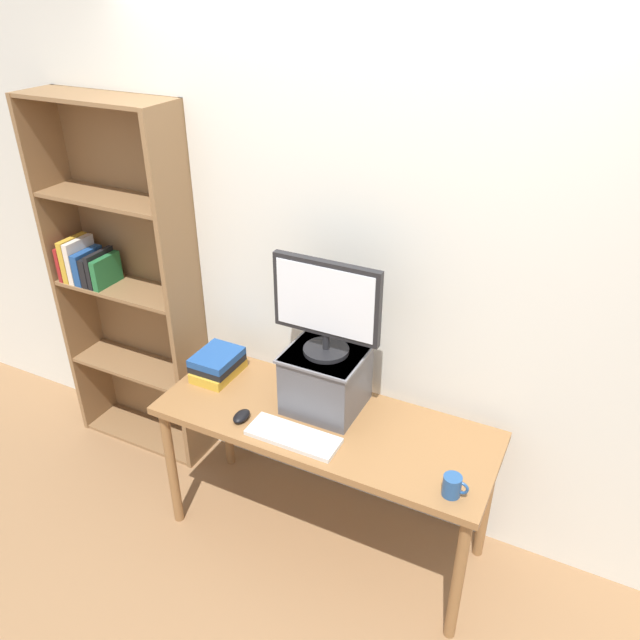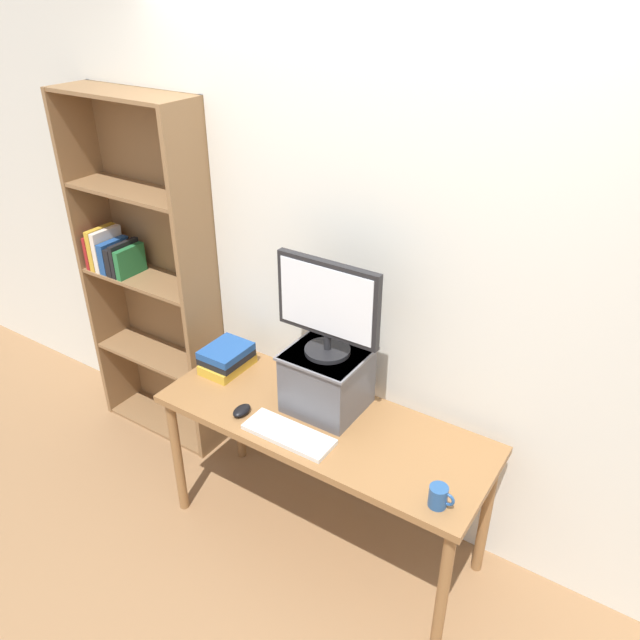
{
  "view_description": "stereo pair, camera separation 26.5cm",
  "coord_description": "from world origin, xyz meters",
  "px_view_note": "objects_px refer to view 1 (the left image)",
  "views": [
    {
      "loc": [
        0.99,
        -2.02,
        2.56
      ],
      "look_at": [
        -0.04,
        0.04,
        1.25
      ],
      "focal_mm": 35.0,
      "sensor_mm": 36.0,
      "label": 1
    },
    {
      "loc": [
        1.22,
        -1.89,
        2.56
      ],
      "look_at": [
        -0.04,
        0.04,
        1.25
      ],
      "focal_mm": 35.0,
      "sensor_mm": 36.0,
      "label": 2
    }
  ],
  "objects_px": {
    "computer_mouse": "(242,416)",
    "riser_box": "(326,378)",
    "book_stack": "(218,364)",
    "bookshelf_unit": "(125,284)",
    "coffee_mug": "(453,486)",
    "keyboard": "(293,436)",
    "desk": "(324,434)",
    "computer_monitor": "(326,305)"
  },
  "relations": [
    {
      "from": "riser_box",
      "to": "coffee_mug",
      "type": "relative_size",
      "value": 3.4
    },
    {
      "from": "desk",
      "to": "computer_mouse",
      "type": "xyz_separation_m",
      "value": [
        -0.34,
        -0.17,
        0.1
      ]
    },
    {
      "from": "computer_monitor",
      "to": "computer_mouse",
      "type": "xyz_separation_m",
      "value": [
        -0.3,
        -0.27,
        -0.52
      ]
    },
    {
      "from": "riser_box",
      "to": "keyboard",
      "type": "height_order",
      "value": "riser_box"
    },
    {
      "from": "computer_mouse",
      "to": "riser_box",
      "type": "bearing_deg",
      "value": 41.88
    },
    {
      "from": "computer_mouse",
      "to": "book_stack",
      "type": "bearing_deg",
      "value": 140.18
    },
    {
      "from": "bookshelf_unit",
      "to": "keyboard",
      "type": "xyz_separation_m",
      "value": [
        1.29,
        -0.44,
        -0.27
      ]
    },
    {
      "from": "riser_box",
      "to": "computer_mouse",
      "type": "distance_m",
      "value": 0.42
    },
    {
      "from": "bookshelf_unit",
      "to": "computer_monitor",
      "type": "xyz_separation_m",
      "value": [
        1.31,
        -0.16,
        0.26
      ]
    },
    {
      "from": "riser_box",
      "to": "coffee_mug",
      "type": "xyz_separation_m",
      "value": [
        0.69,
        -0.29,
        -0.11
      ]
    },
    {
      "from": "computer_mouse",
      "to": "book_stack",
      "type": "relative_size",
      "value": 0.4
    },
    {
      "from": "coffee_mug",
      "to": "computer_mouse",
      "type": "bearing_deg",
      "value": 178.52
    },
    {
      "from": "computer_monitor",
      "to": "computer_mouse",
      "type": "bearing_deg",
      "value": -138.27
    },
    {
      "from": "book_stack",
      "to": "computer_monitor",
      "type": "bearing_deg",
      "value": 1.32
    },
    {
      "from": "desk",
      "to": "computer_monitor",
      "type": "bearing_deg",
      "value": 113.13
    },
    {
      "from": "desk",
      "to": "computer_mouse",
      "type": "height_order",
      "value": "computer_mouse"
    },
    {
      "from": "riser_box",
      "to": "keyboard",
      "type": "relative_size",
      "value": 0.85
    },
    {
      "from": "desk",
      "to": "computer_mouse",
      "type": "distance_m",
      "value": 0.39
    },
    {
      "from": "bookshelf_unit",
      "to": "book_stack",
      "type": "bearing_deg",
      "value": -13.65
    },
    {
      "from": "bookshelf_unit",
      "to": "riser_box",
      "type": "distance_m",
      "value": 1.33
    },
    {
      "from": "riser_box",
      "to": "coffee_mug",
      "type": "bearing_deg",
      "value": -22.87
    },
    {
      "from": "desk",
      "to": "bookshelf_unit",
      "type": "xyz_separation_m",
      "value": [
        -1.36,
        0.26,
        0.36
      ]
    },
    {
      "from": "riser_box",
      "to": "book_stack",
      "type": "height_order",
      "value": "riser_box"
    },
    {
      "from": "computer_mouse",
      "to": "bookshelf_unit",
      "type": "bearing_deg",
      "value": 157.28
    },
    {
      "from": "keyboard",
      "to": "coffee_mug",
      "type": "xyz_separation_m",
      "value": [
        0.72,
        -0.01,
        0.03
      ]
    },
    {
      "from": "computer_monitor",
      "to": "keyboard",
      "type": "xyz_separation_m",
      "value": [
        -0.02,
        -0.28,
        -0.53
      ]
    },
    {
      "from": "book_stack",
      "to": "coffee_mug",
      "type": "distance_m",
      "value": 1.32
    },
    {
      "from": "bookshelf_unit",
      "to": "coffee_mug",
      "type": "height_order",
      "value": "bookshelf_unit"
    },
    {
      "from": "computer_monitor",
      "to": "keyboard",
      "type": "distance_m",
      "value": 0.59
    },
    {
      "from": "computer_monitor",
      "to": "coffee_mug",
      "type": "relative_size",
      "value": 4.77
    },
    {
      "from": "bookshelf_unit",
      "to": "coffee_mug",
      "type": "relative_size",
      "value": 19.49
    },
    {
      "from": "coffee_mug",
      "to": "computer_monitor",
      "type": "bearing_deg",
      "value": 157.23
    },
    {
      "from": "riser_box",
      "to": "computer_mouse",
      "type": "height_order",
      "value": "riser_box"
    },
    {
      "from": "book_stack",
      "to": "coffee_mug",
      "type": "bearing_deg",
      "value": -12.1
    },
    {
      "from": "riser_box",
      "to": "computer_mouse",
      "type": "bearing_deg",
      "value": -138.12
    },
    {
      "from": "desk",
      "to": "keyboard",
      "type": "bearing_deg",
      "value": -110.17
    },
    {
      "from": "coffee_mug",
      "to": "desk",
      "type": "bearing_deg",
      "value": 163.62
    },
    {
      "from": "desk",
      "to": "riser_box",
      "type": "bearing_deg",
      "value": 112.83
    },
    {
      "from": "bookshelf_unit",
      "to": "riser_box",
      "type": "bearing_deg",
      "value": -6.85
    },
    {
      "from": "desk",
      "to": "coffee_mug",
      "type": "xyz_separation_m",
      "value": [
        0.65,
        -0.19,
        0.13
      ]
    },
    {
      "from": "riser_box",
      "to": "computer_monitor",
      "type": "bearing_deg",
      "value": -90.0
    },
    {
      "from": "riser_box",
      "to": "keyboard",
      "type": "bearing_deg",
      "value": -94.6
    }
  ]
}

